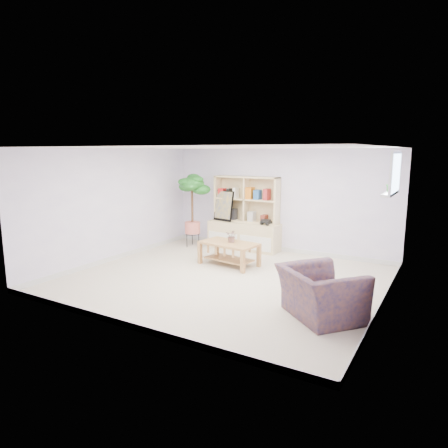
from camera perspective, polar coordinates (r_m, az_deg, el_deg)
The scene contains 14 objects.
floor at distance 7.49m, azimuth 0.18°, elevation -7.82°, with size 5.50×5.00×0.01m, color beige.
ceiling at distance 7.12m, azimuth 0.19°, elevation 10.86°, with size 5.50×5.00×0.01m, color white.
walls at distance 7.21m, azimuth 0.18°, elevation 1.28°, with size 5.51×5.01×2.40m.
baseboard at distance 7.48m, azimuth 0.18°, elevation -7.46°, with size 5.50×5.00×0.10m, color silver, non-canonical shape.
window at distance 6.82m, azimuth 23.33°, elevation 6.69°, with size 0.10×0.98×0.68m, color #CBE5FF, non-canonical shape.
window_sill at distance 6.85m, azimuth 22.64°, elevation 4.06°, with size 0.14×1.00×0.04m, color silver.
storage_unit at distance 9.57m, azimuth 2.91°, elevation 1.54°, with size 1.75×0.59×1.75m, color beige, non-canonical shape.
poster at distance 9.74m, azimuth -0.03°, elevation 2.62°, with size 0.54×0.12×0.74m, color gold, non-canonical shape.
toy_truck at distance 9.28m, azimuth 6.03°, elevation 0.33°, with size 0.28×0.20×0.15m, color black, non-canonical shape.
coffee_table at distance 8.30m, azimuth 0.72°, elevation -4.27°, with size 1.18×0.64×0.48m, color #A86835, non-canonical shape.
table_plant at distance 8.22m, azimuth 1.13°, elevation -1.72°, with size 0.24×0.21×0.27m, color #2C6D37.
floor_tree at distance 9.86m, azimuth -4.56°, elevation 1.92°, with size 0.66×0.66×1.80m, color #185C1C, non-canonical shape.
armchair at distance 5.88m, azimuth 13.64°, elevation -9.14°, with size 1.09×0.95×0.81m, color navy.
sill_plant at distance 6.87m, azimuth 22.76°, elevation 5.34°, with size 0.15×0.12×0.26m, color #185C1C.
Camera 1 is at (3.56, -6.16, 2.33)m, focal length 32.00 mm.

